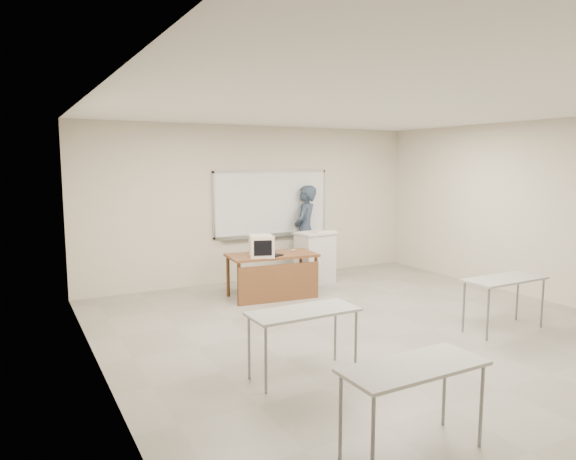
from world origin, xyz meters
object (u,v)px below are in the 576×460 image
instructor_desk (275,266)px  laptop (270,252)px  whiteboard (272,204)px  crt_monitor (262,246)px  keyboard (325,232)px  presenter (305,231)px  mouse (293,250)px  podium (315,257)px

instructor_desk → laptop: (-0.10, -0.01, 0.26)m
whiteboard → crt_monitor: whiteboard is taller
whiteboard → keyboard: bearing=-55.7°
instructor_desk → laptop: laptop is taller
instructor_desk → presenter: presenter is taller
laptop → crt_monitor: bearing=157.4°
whiteboard → mouse: bearing=-100.7°
laptop → keyboard: same height
crt_monitor → presenter: (1.65, 1.35, -0.01)m
whiteboard → presenter: 0.90m
instructor_desk → mouse: bearing=25.8°
podium → presenter: 0.83m
crt_monitor → mouse: crt_monitor is taller
whiteboard → instructor_desk: size_ratio=1.66×
instructor_desk → mouse: mouse is taller
mouse → presenter: size_ratio=0.05×
podium → crt_monitor: size_ratio=2.26×
instructor_desk → crt_monitor: size_ratio=3.43×
crt_monitor → presenter: size_ratio=0.24×
instructor_desk → crt_monitor: crt_monitor is taller
whiteboard → podium: bearing=-59.0°
podium → laptop: 1.49m
podium → mouse: bearing=-153.4°
crt_monitor → laptop: crt_monitor is taller
whiteboard → instructor_desk: 1.88m
mouse → whiteboard: bearing=71.5°
laptop → mouse: bearing=-5.8°
instructor_desk → mouse: size_ratio=16.44×
crt_monitor → presenter: bearing=57.9°
podium → laptop: laptop is taller
keyboard → podium: bearing=146.1°
podium → laptop: bearing=-159.4°
crt_monitor → laptop: bearing=19.2°
laptop → presenter: size_ratio=0.19×
podium → laptop: size_ratio=2.82×
podium → presenter: bearing=67.9°
laptop → keyboard: size_ratio=0.80×
instructor_desk → presenter: bearing=49.8°
laptop → mouse: (0.55, 0.17, -0.04)m
crt_monitor → mouse: (0.70, 0.17, -0.16)m
presenter → keyboard: bearing=44.4°
mouse → keyboard: 1.00m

